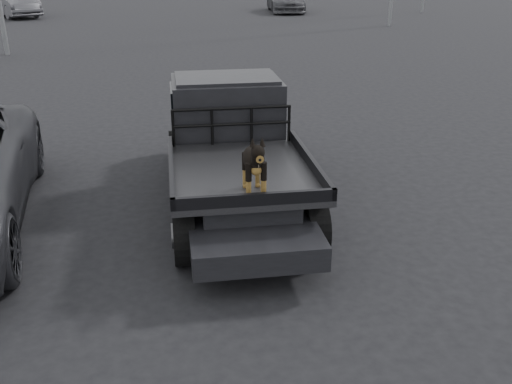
{
  "coord_description": "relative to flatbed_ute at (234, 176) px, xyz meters",
  "views": [
    {
      "loc": [
        -0.24,
        -5.78,
        3.64
      ],
      "look_at": [
        0.62,
        -0.21,
        1.25
      ],
      "focal_mm": 40.0,
      "sensor_mm": 36.0,
      "label": 1
    }
  ],
  "objects": [
    {
      "name": "ground",
      "position": [
        -0.67,
        -2.28,
        -0.46
      ],
      "size": [
        120.0,
        120.0,
        0.0
      ],
      "primitive_type": "plane",
      "color": "black",
      "rests_on": "ground"
    },
    {
      "name": "flatbed_ute",
      "position": [
        0.0,
        0.0,
        0.0
      ],
      "size": [
        2.0,
        5.4,
        0.92
      ],
      "primitive_type": null,
      "color": "black",
      "rests_on": "ground"
    },
    {
      "name": "ute_cab",
      "position": [
        0.0,
        0.95,
        0.9
      ],
      "size": [
        1.72,
        1.3,
        0.88
      ],
      "primitive_type": null,
      "color": "black",
      "rests_on": "flatbed_ute"
    },
    {
      "name": "headache_rack",
      "position": [
        0.0,
        0.2,
        0.74
      ],
      "size": [
        1.8,
        0.08,
        0.55
      ],
      "primitive_type": null,
      "color": "black",
      "rests_on": "flatbed_ute"
    },
    {
      "name": "dog",
      "position": [
        0.04,
        -1.74,
        0.83
      ],
      "size": [
        0.32,
        0.6,
        0.74
      ],
      "primitive_type": null,
      "color": "black",
      "rests_on": "flatbed_ute"
    },
    {
      "name": "distant_car_a",
      "position": [
        -9.69,
        28.99,
        0.36
      ],
      "size": [
        3.98,
        5.2,
        1.64
      ],
      "primitive_type": "imported",
      "rotation": [
        0.0,
        0.0,
        0.52
      ],
      "color": "#4C4C51",
      "rests_on": "ground"
    },
    {
      "name": "distant_car_b",
      "position": [
        6.79,
        29.5,
        0.28
      ],
      "size": [
        2.44,
        5.23,
        1.48
      ],
      "primitive_type": "imported",
      "rotation": [
        0.0,
        0.0,
        -0.07
      ],
      "color": "#45454A",
      "rests_on": "ground"
    }
  ]
}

